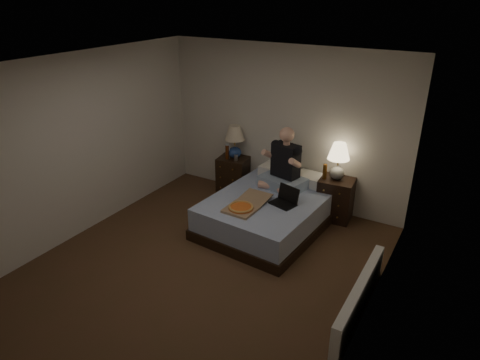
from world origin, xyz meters
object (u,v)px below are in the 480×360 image
Objects in this scene: lamp_left at (235,142)px; lamp_right at (338,161)px; nightstand_right at (336,199)px; soda_can at (236,158)px; radiator at (359,297)px; water_bottle at (228,151)px; pizza_box at (241,208)px; beer_bottle_left at (227,152)px; beer_bottle_right at (325,172)px; bed at (269,212)px; laptop at (283,197)px; person at (284,158)px; nightstand_left at (234,175)px.

lamp_right is at bearing 0.00° from lamp_left.
soda_can is (-1.70, -0.10, 0.36)m from nightstand_right.
water_bottle is at bearing 147.06° from radiator.
nightstand_right is at bearing 57.00° from pizza_box.
beer_bottle_right reaches higher than beer_bottle_left.
soda_can is (0.08, -0.10, -0.23)m from lamp_left.
beer_bottle_left reaches higher than bed.
soda_can is at bearing 125.28° from pizza_box.
pizza_box is at bearing -129.40° from nightstand_right.
lamp_left is 1.65× the size of laptop.
lamp_left reaches higher than beer_bottle_left.
water_bottle is 1.70m from beer_bottle_right.
beer_bottle_right is 2.19m from radiator.
person is at bearing 137.07° from radiator.
water_bottle reaches higher than beer_bottle_right.
bed reaches higher than radiator.
beer_bottle_left is at bearing 178.24° from nightstand_right.
lamp_left is at bearing 161.95° from laptop.
beer_bottle_right reaches higher than nightstand_left.
water_bottle is 1.09× the size of beer_bottle_right.
soda_can is at bearing 149.99° from bed.
soda_can is 1.46m from pizza_box.
bed is 0.81m from person.
beer_bottle_left reaches higher than nightstand_right.
person reaches higher than laptop.
radiator is (2.80, -1.79, -0.55)m from beer_bottle_left.
bed is 1.02m from beer_bottle_right.
lamp_right is 0.74× the size of pizza_box.
person is 1.06m from pizza_box.
laptop is at bearing -33.42° from lamp_left.
nightstand_right is 0.60m from lamp_right.
nightstand_left is 0.98× the size of nightstand_right.
beer_bottle_right is (-0.16, -0.08, -0.17)m from lamp_right.
beer_bottle_right reaches higher than bed.
laptop is (-0.30, -0.77, -0.16)m from beer_bottle_right.
laptop is 0.45× the size of pizza_box.
lamp_left is at bearing 175.14° from nightstand_right.
nightstand_right is 1.02m from person.
laptop is at bearing -40.40° from nightstand_left.
nightstand_right reaches higher than radiator.
lamp_right is at bearing -7.45° from nightstand_left.
pizza_box is at bearing -51.49° from water_bottle.
lamp_left is at bearing 180.00° from lamp_right.
nightstand_left is 1.60m from laptop.
nightstand_left is 1.69m from beer_bottle_right.
beer_bottle_right is (1.63, -0.08, 0.44)m from nightstand_left.
water_bottle is at bearing 153.37° from bed.
lamp_left is 0.26m from soda_can.
beer_bottle_right is (1.52, 0.01, 0.08)m from soda_can.
lamp_right is at bearing 3.28° from soda_can.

